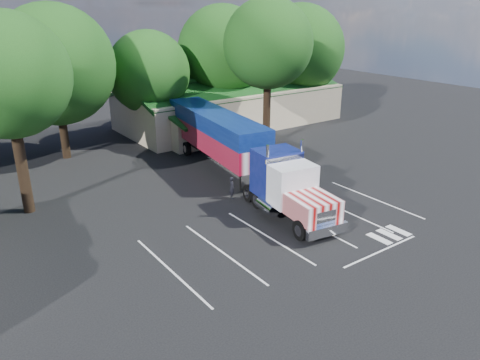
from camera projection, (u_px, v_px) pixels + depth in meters
ground at (213, 203)px, 32.03m from camera, size 120.00×120.00×0.00m
event_hall at (230, 105)px, 52.26m from camera, size 24.20×14.12×5.55m
tree_row_c at (55, 65)px, 38.73m from camera, size 10.00×10.00×13.05m
tree_row_d at (148, 72)px, 45.15m from camera, size 8.00×8.00×10.60m
tree_row_e at (223, 51)px, 49.92m from camera, size 9.60×9.60×12.90m
tree_row_f at (300, 49)px, 54.59m from camera, size 10.40×10.40×13.00m
tree_near_left at (6, 76)px, 27.71m from camera, size 7.60×7.60×12.65m
tree_near_right at (268, 44)px, 41.41m from camera, size 8.00×8.00×13.50m
semi_truck at (231, 144)px, 36.15m from camera, size 6.16×22.84×4.75m
woman at (232, 188)px, 32.62m from camera, size 0.51×0.66×1.60m
bicycle at (216, 154)px, 40.95m from camera, size 1.37×1.74×0.88m
silver_sedan at (257, 135)px, 46.33m from camera, size 4.06×2.54×1.26m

